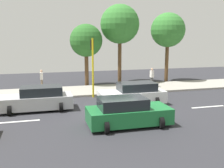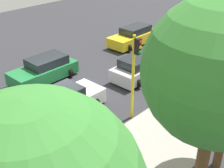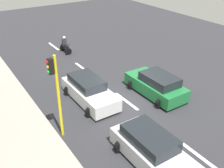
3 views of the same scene
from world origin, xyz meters
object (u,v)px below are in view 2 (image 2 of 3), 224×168
object	(u,v)px
car_white	(63,103)
traffic_light_corner	(135,67)
car_green	(44,70)
car_silver	(141,67)
street_tree_center	(219,73)
car_yellow_cab	(133,36)

from	to	relation	value
car_white	traffic_light_corner	xyz separation A→B (m)	(2.93, 2.22, 2.22)
traffic_light_corner	car_white	bearing A→B (deg)	-142.88
car_green	car_silver	size ratio (longest dim) A/B	0.96
car_green	car_silver	bearing A→B (deg)	47.01
car_green	car_white	xyz separation A→B (m)	(4.04, -1.73, -0.00)
car_silver	traffic_light_corner	world-z (taller)	traffic_light_corner
car_white	car_silver	distance (m)	6.32
car_white	street_tree_center	size ratio (longest dim) A/B	0.58
car_yellow_cab	car_white	size ratio (longest dim) A/B	1.01
street_tree_center	car_green	bearing A→B (deg)	165.23
car_yellow_cab	car_silver	xyz separation A→B (m)	(4.28, -4.42, 0.00)
car_yellow_cab	traffic_light_corner	xyz separation A→B (m)	(6.98, -8.51, 2.22)
car_yellow_cab	car_silver	size ratio (longest dim) A/B	1.00
car_yellow_cab	car_white	xyz separation A→B (m)	(4.04, -10.73, -0.00)
car_green	car_yellow_cab	xyz separation A→B (m)	(-0.00, 9.00, -0.00)
car_green	car_yellow_cab	world-z (taller)	same
car_yellow_cab	car_white	world-z (taller)	same
car_yellow_cab	street_tree_center	bearing A→B (deg)	-44.54
car_green	car_white	bearing A→B (deg)	-23.17
traffic_light_corner	street_tree_center	size ratio (longest dim) A/B	0.58
car_white	traffic_light_corner	bearing A→B (deg)	37.12
car_yellow_cab	car_silver	bearing A→B (deg)	-45.93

